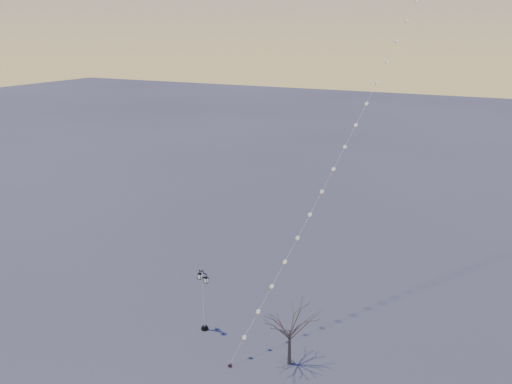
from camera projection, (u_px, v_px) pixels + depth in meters
The scene contains 4 objects.
ground at pixel (200, 357), 32.61m from camera, with size 300.00×300.00×0.00m, color #444545.
street_lamp at pixel (204, 297), 34.86m from camera, with size 1.07×0.69×4.47m.
bare_tree at pixel (290, 325), 31.16m from camera, with size 2.31×2.31×3.84m.
kite_train at pixel (404, 10), 38.62m from camera, with size 10.93×36.63×42.27m.
Camera 1 is at (15.57, -23.58, 19.61)m, focal length 36.46 mm.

